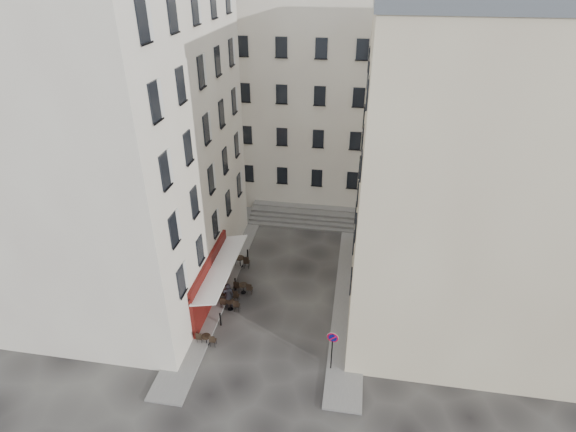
% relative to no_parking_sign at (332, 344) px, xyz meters
% --- Properties ---
extents(ground, '(90.00, 90.00, 0.00)m').
position_rel_no_parking_sign_xyz_m(ground, '(-3.74, 3.38, -1.92)').
color(ground, black).
rests_on(ground, ground).
extents(sidewalk_left, '(2.00, 22.00, 0.12)m').
position_rel_no_parking_sign_xyz_m(sidewalk_left, '(-8.24, 7.38, -1.86)').
color(sidewalk_left, slate).
rests_on(sidewalk_left, ground).
extents(sidewalk_right, '(2.00, 18.00, 0.12)m').
position_rel_no_parking_sign_xyz_m(sidewalk_right, '(0.76, 6.38, -1.86)').
color(sidewalk_right, slate).
rests_on(sidewalk_right, ground).
extents(building_left, '(12.20, 16.20, 20.60)m').
position_rel_no_parking_sign_xyz_m(building_left, '(-14.24, 6.38, 8.39)').
color(building_left, beige).
rests_on(building_left, ground).
extents(building_right, '(12.20, 14.20, 18.60)m').
position_rel_no_parking_sign_xyz_m(building_right, '(6.76, 6.88, 7.39)').
color(building_right, '#BCA98C').
rests_on(building_right, ground).
extents(building_back, '(18.20, 10.20, 18.60)m').
position_rel_no_parking_sign_xyz_m(building_back, '(-4.74, 22.38, 7.39)').
color(building_back, beige).
rests_on(building_back, ground).
extents(cafe_storefront, '(1.74, 7.30, 3.50)m').
position_rel_no_parking_sign_xyz_m(cafe_storefront, '(-8.05, 4.38, -0.04)').
color(cafe_storefront, '#410D09').
rests_on(cafe_storefront, ground).
extents(stone_steps, '(9.00, 3.15, 0.80)m').
position_rel_no_parking_sign_xyz_m(stone_steps, '(-3.74, 15.95, -1.52)').
color(stone_steps, '#595654').
rests_on(stone_steps, ground).
extents(bollard_near, '(0.12, 0.12, 0.98)m').
position_rel_no_parking_sign_xyz_m(bollard_near, '(-6.99, 2.38, -1.39)').
color(bollard_near, black).
rests_on(bollard_near, ground).
extents(bollard_mid, '(0.12, 0.12, 0.98)m').
position_rel_no_parking_sign_xyz_m(bollard_mid, '(-6.99, 5.88, -1.39)').
color(bollard_mid, black).
rests_on(bollard_mid, ground).
extents(bollard_far, '(0.12, 0.12, 0.98)m').
position_rel_no_parking_sign_xyz_m(bollard_far, '(-6.99, 9.38, -1.39)').
color(bollard_far, black).
rests_on(bollard_far, ground).
extents(no_parking_sign, '(0.61, 0.15, 2.71)m').
position_rel_no_parking_sign_xyz_m(no_parking_sign, '(0.00, 0.00, 0.00)').
color(no_parking_sign, black).
rests_on(no_parking_sign, ground).
extents(bistro_table_a, '(1.18, 0.55, 0.83)m').
position_rel_no_parking_sign_xyz_m(bistro_table_a, '(-7.34, 0.72, -1.50)').
color(bistro_table_a, black).
rests_on(bistro_table_a, ground).
extents(bistro_table_b, '(1.27, 0.59, 0.89)m').
position_rel_no_parking_sign_xyz_m(bistro_table_b, '(-6.78, 3.87, -1.46)').
color(bistro_table_b, black).
rests_on(bistro_table_b, ground).
extents(bistro_table_c, '(1.32, 0.62, 0.93)m').
position_rel_no_parking_sign_xyz_m(bistro_table_c, '(-7.09, 4.74, -1.45)').
color(bistro_table_c, black).
rests_on(bistro_table_c, ground).
extents(bistro_table_d, '(1.27, 0.60, 0.89)m').
position_rel_no_parking_sign_xyz_m(bistro_table_d, '(-6.36, 5.63, -1.46)').
color(bistro_table_d, black).
rests_on(bistro_table_d, ground).
extents(bistro_table_e, '(1.43, 0.67, 1.01)m').
position_rel_no_parking_sign_xyz_m(bistro_table_e, '(-7.34, 8.53, -1.40)').
color(bistro_table_e, black).
rests_on(bistro_table_e, ground).
extents(pedestrian, '(0.80, 0.65, 1.90)m').
position_rel_no_parking_sign_xyz_m(pedestrian, '(-6.94, 4.08, -0.97)').
color(pedestrian, '#222127').
rests_on(pedestrian, ground).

